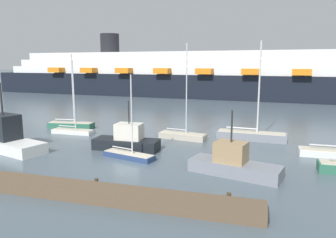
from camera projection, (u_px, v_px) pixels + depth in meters
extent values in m
plane|color=#4C5B66|center=(126.00, 167.00, 23.10)|extent=(600.00, 600.00, 0.00)
cube|color=brown|center=(88.00, 192.00, 17.98)|extent=(19.25, 1.86, 0.58)
cylinder|color=#423323|center=(96.00, 184.00, 18.94)|extent=(0.24, 0.24, 0.70)
cylinder|color=#423323|center=(229.00, 199.00, 16.85)|extent=(0.24, 0.24, 0.70)
cube|color=#BCB29E|center=(183.00, 136.00, 31.71)|extent=(4.85, 2.12, 0.58)
cube|color=beige|center=(183.00, 133.00, 31.65)|extent=(4.65, 1.98, 0.04)
cylinder|color=silver|center=(187.00, 89.00, 30.75)|extent=(0.11, 0.11, 8.67)
cylinder|color=silver|center=(176.00, 129.00, 31.89)|extent=(2.10, 0.45, 0.09)
cube|color=gray|center=(251.00, 136.00, 31.36)|extent=(6.66, 2.09, 0.76)
cube|color=beige|center=(251.00, 132.00, 31.29)|extent=(6.39, 1.94, 0.04)
cylinder|color=silver|center=(259.00, 88.00, 30.37)|extent=(0.16, 0.16, 8.69)
cylinder|color=silver|center=(242.00, 128.00, 31.55)|extent=(2.96, 0.32, 0.13)
cube|color=navy|center=(129.00, 156.00, 25.30)|extent=(4.54, 2.27, 0.40)
cube|color=beige|center=(129.00, 153.00, 25.26)|extent=(4.34, 2.14, 0.04)
cylinder|color=silver|center=(132.00, 115.00, 24.56)|extent=(0.11, 0.11, 6.14)
cylinder|color=silver|center=(122.00, 148.00, 25.53)|extent=(1.93, 0.60, 0.08)
cube|color=white|center=(73.00, 132.00, 34.18)|extent=(4.49, 1.22, 0.43)
cube|color=beige|center=(73.00, 129.00, 34.14)|extent=(4.31, 1.12, 0.04)
cylinder|color=silver|center=(74.00, 96.00, 33.42)|extent=(0.11, 0.11, 7.26)
cylinder|color=silver|center=(67.00, 126.00, 34.26)|extent=(2.02, 0.09, 0.09)
cube|color=#2D6B51|center=(71.00, 125.00, 37.13)|extent=(5.38, 1.91, 0.62)
cube|color=beige|center=(71.00, 122.00, 37.07)|extent=(5.16, 1.78, 0.04)
cylinder|color=silver|center=(73.00, 89.00, 36.34)|extent=(0.13, 0.13, 7.77)
cylinder|color=silver|center=(65.00, 119.00, 37.14)|extent=(2.36, 0.37, 0.10)
cylinder|color=silver|center=(327.00, 146.00, 25.73)|extent=(2.62, 0.14, 0.11)
cube|color=white|center=(8.00, 145.00, 27.65)|extent=(8.07, 4.48, 0.93)
cube|color=#1E2328|center=(4.00, 127.00, 27.59)|extent=(3.11, 2.51, 2.13)
cylinder|color=#262626|center=(1.00, 99.00, 27.18)|extent=(0.15, 0.15, 2.70)
cube|color=gray|center=(235.00, 169.00, 21.54)|extent=(6.38, 3.48, 0.86)
cube|color=#A3845B|center=(231.00, 152.00, 21.51)|extent=(2.35, 1.97, 1.36)
cylinder|color=#262626|center=(232.00, 126.00, 21.21)|extent=(0.12, 0.12, 2.13)
cube|color=black|center=(126.00, 144.00, 27.81)|extent=(5.69, 2.03, 0.93)
cube|color=silver|center=(129.00, 131.00, 27.54)|extent=(2.25, 1.52, 1.38)
cylinder|color=#262626|center=(129.00, 112.00, 27.26)|extent=(0.11, 0.11, 1.98)
cube|color=black|center=(173.00, 85.00, 74.25)|extent=(91.16, 19.42, 4.98)
cube|color=white|center=(173.00, 70.00, 73.69)|extent=(83.83, 17.36, 1.63)
cube|color=white|center=(173.00, 63.00, 73.41)|extent=(78.80, 16.32, 1.63)
cube|color=white|center=(173.00, 56.00, 73.13)|extent=(73.77, 15.28, 1.63)
cube|color=orange|center=(57.00, 70.00, 76.88)|extent=(3.44, 2.77, 1.14)
cube|color=orange|center=(89.00, 70.00, 73.79)|extent=(3.44, 2.77, 1.14)
cube|color=orange|center=(124.00, 70.00, 70.70)|extent=(3.44, 2.77, 1.14)
cube|color=orange|center=(162.00, 71.00, 67.60)|extent=(3.44, 2.77, 1.14)
cube|color=orange|center=(204.00, 71.00, 64.51)|extent=(3.44, 2.77, 1.14)
cube|color=orange|center=(251.00, 72.00, 61.42)|extent=(3.44, 2.77, 1.14)
cube|color=orange|center=(302.00, 72.00, 58.33)|extent=(3.44, 2.77, 1.14)
cylinder|color=black|center=(110.00, 43.00, 78.17)|extent=(4.56, 4.56, 4.52)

